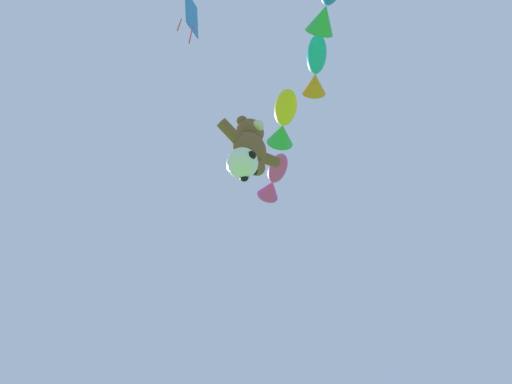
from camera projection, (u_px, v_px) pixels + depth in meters
teddy_bear_kite at (250, 144)px, 10.84m from camera, size 2.11×0.93×2.14m
soccer_ball_kite at (243, 163)px, 9.56m from camera, size 0.85×0.84×0.78m
fish_kite_magenta at (274, 179)px, 14.82m from camera, size 1.53×2.10×0.82m
fish_kite_goldfin at (283, 121)px, 13.65m from camera, size 1.86×2.17×0.94m
fish_kite_teal at (316, 70)px, 12.32m from camera, size 1.74×1.82×0.75m
fish_kite_cobalt at (328, 0)px, 10.49m from camera, size 1.63×2.09×0.79m
diamond_kite at (191, 17)px, 11.37m from camera, size 1.10×0.91×3.09m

